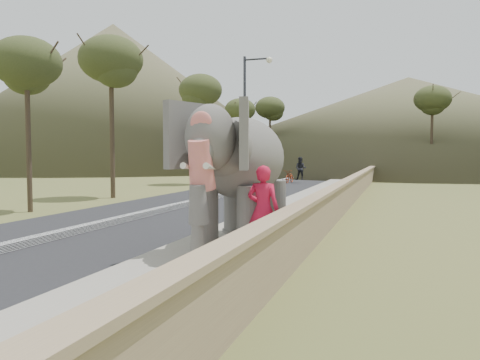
% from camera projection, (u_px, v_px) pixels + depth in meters
% --- Properties ---
extents(ground, '(160.00, 160.00, 0.00)m').
position_uv_depth(ground, '(183.00, 281.00, 8.53)').
color(ground, olive).
rests_on(ground, ground).
extents(road, '(7.00, 120.00, 0.03)m').
position_uv_depth(road, '(179.00, 208.00, 19.58)').
color(road, black).
rests_on(road, ground).
extents(median, '(0.35, 120.00, 0.22)m').
position_uv_depth(median, '(179.00, 206.00, 19.58)').
color(median, black).
rests_on(median, ground).
extents(walkway, '(3.00, 120.00, 0.15)m').
position_uv_depth(walkway, '(296.00, 211.00, 17.98)').
color(walkway, '#9E9687').
rests_on(walkway, ground).
extents(parapet, '(0.30, 120.00, 1.10)m').
position_uv_depth(parapet, '(340.00, 201.00, 17.43)').
color(parapet, tan).
rests_on(parapet, ground).
extents(lamppost, '(1.76, 0.36, 8.00)m').
position_uv_depth(lamppost, '(250.00, 110.00, 27.63)').
color(lamppost, '#323337').
rests_on(lamppost, ground).
extents(signboard, '(0.60, 0.08, 2.40)m').
position_uv_depth(signboard, '(252.00, 164.00, 27.67)').
color(signboard, '#2D2D33').
rests_on(signboard, ground).
extents(hill_left, '(60.00, 60.00, 22.00)m').
position_uv_depth(hill_left, '(114.00, 96.00, 72.04)').
color(hill_left, brown).
rests_on(hill_left, ground).
extents(hill_far, '(80.00, 80.00, 14.00)m').
position_uv_depth(hill_far, '(408.00, 123.00, 72.72)').
color(hill_far, brown).
rests_on(hill_far, ground).
extents(elephant_and_man, '(2.46, 4.50, 3.23)m').
position_uv_depth(elephant_and_man, '(242.00, 176.00, 11.62)').
color(elephant_and_man, slate).
rests_on(elephant_and_man, ground).
extents(motorcyclist, '(1.67, 1.91, 2.00)m').
position_uv_depth(motorcyclist, '(295.00, 173.00, 35.62)').
color(motorcyclist, maroon).
rests_on(motorcyclist, ground).
extents(trees, '(47.96, 42.78, 9.24)m').
position_uv_depth(trees, '(391.00, 130.00, 36.18)').
color(trees, '#473828').
rests_on(trees, ground).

